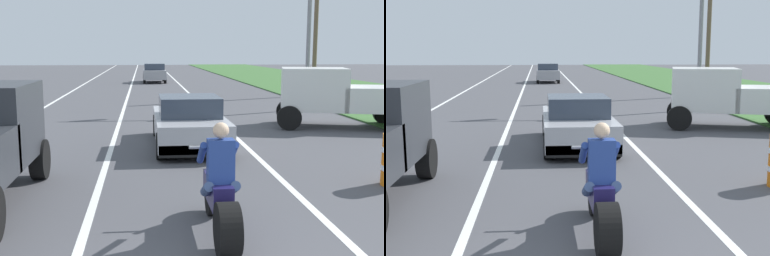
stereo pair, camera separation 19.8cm
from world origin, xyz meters
The scene contains 9 objects.
lane_stripe_left_solid centered at (-5.40, 20.00, 0.00)m, with size 0.14×120.00×0.01m, color white.
lane_stripe_right_solid centered at (1.80, 20.00, 0.00)m, with size 0.14×120.00×0.01m, color white.
lane_stripe_centre_dashed centered at (-1.80, 20.00, 0.00)m, with size 0.14×120.00×0.01m, color white.
motorcycle_with_rider centered at (0.10, 2.77, 0.59)m, with size 0.70×2.21×1.62m.
sports_car_silver centered at (0.28, 9.23, 0.63)m, with size 1.84×4.30×1.37m.
pickup_truck_right_shoulder_white centered at (5.67, 11.90, 1.11)m, with size 5.14×3.14×1.98m.
traffic_light_mast_near centered at (5.02, 16.67, 3.94)m, with size 3.76×0.34×6.00m.
utility_pole_roadside centered at (8.70, 22.94, 4.47)m, with size 0.24×0.24×8.94m, color brown.
distant_car_far_ahead centered at (-0.03, 35.09, 0.77)m, with size 1.80×4.00×1.50m.
Camera 1 is at (-0.93, -3.51, 2.58)m, focal length 44.95 mm.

